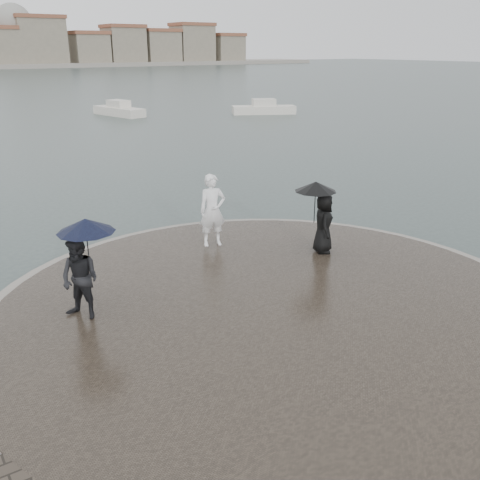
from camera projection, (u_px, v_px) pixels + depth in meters
ground at (401, 404)px, 8.83m from camera, size 400.00×400.00×0.00m
kerb_ring at (274, 313)px, 11.51m from camera, size 12.50×12.50×0.32m
quay_tip at (274, 312)px, 11.50m from camera, size 11.90×11.90×0.36m
statue at (212, 210)px, 14.59m from camera, size 0.83×0.66×2.00m
visitor_left at (82, 263)px, 10.60m from camera, size 1.33×1.20×2.04m
visitor_right at (321, 211)px, 14.02m from camera, size 1.24×1.11×1.95m
boats at (33, 119)px, 41.03m from camera, size 40.95×27.28×1.50m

